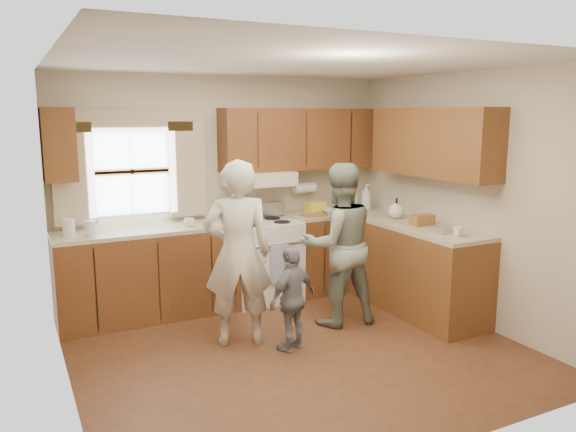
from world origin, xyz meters
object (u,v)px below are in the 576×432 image
child (292,299)px  woman_right (339,245)px  stove (263,259)px  woman_left (238,253)px

child → woman_right: bearing=-173.3°
stove → child: size_ratio=1.13×
stove → woman_left: size_ratio=0.63×
woman_left → woman_right: (1.08, 0.02, -0.04)m
woman_left → child: woman_left is taller
woman_left → woman_right: woman_left is taller
woman_left → woman_right: size_ratio=1.05×
child → woman_left: bearing=-64.5°
woman_left → child: size_ratio=1.80×
woman_right → stove: bearing=-62.7°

